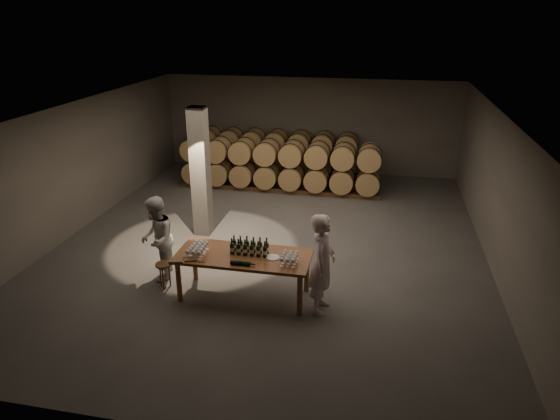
% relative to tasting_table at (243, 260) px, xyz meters
% --- Properties ---
extents(room, '(12.00, 12.00, 12.00)m').
position_rel_tasting_table_xyz_m(room, '(-1.80, 2.70, 0.80)').
color(room, '#524F4D').
rests_on(room, ground).
extents(tasting_table, '(2.60, 1.10, 0.90)m').
position_rel_tasting_table_xyz_m(tasting_table, '(0.00, 0.00, 0.00)').
color(tasting_table, brown).
rests_on(tasting_table, ground).
extents(barrel_stack_back, '(5.48, 0.95, 1.57)m').
position_rel_tasting_table_xyz_m(barrel_stack_back, '(-0.96, 7.70, 0.03)').
color(barrel_stack_back, brown).
rests_on(barrel_stack_back, ground).
extents(barrel_stack_front, '(6.26, 0.95, 1.57)m').
position_rel_tasting_table_xyz_m(barrel_stack_front, '(-0.57, 6.30, 0.03)').
color(barrel_stack_front, brown).
rests_on(barrel_stack_front, ground).
extents(bottle_cluster, '(0.73, 0.23, 0.34)m').
position_rel_tasting_table_xyz_m(bottle_cluster, '(0.11, 0.07, 0.22)').
color(bottle_cluster, black).
rests_on(bottle_cluster, tasting_table).
extents(lying_bottles, '(0.48, 0.08, 0.08)m').
position_rel_tasting_table_xyz_m(lying_bottles, '(0.07, -0.40, 0.15)').
color(lying_bottles, black).
rests_on(lying_bottles, tasting_table).
extents(glass_cluster_left, '(0.31, 0.53, 0.19)m').
position_rel_tasting_table_xyz_m(glass_cluster_left, '(-0.87, -0.13, 0.24)').
color(glass_cluster_left, silver).
rests_on(glass_cluster_left, tasting_table).
extents(glass_cluster_right, '(0.31, 0.42, 0.18)m').
position_rel_tasting_table_xyz_m(glass_cluster_right, '(0.92, -0.14, 0.23)').
color(glass_cluster_right, silver).
rests_on(glass_cluster_right, tasting_table).
extents(plate, '(0.26, 0.26, 0.01)m').
position_rel_tasting_table_xyz_m(plate, '(0.58, -0.00, 0.11)').
color(plate, white).
rests_on(plate, tasting_table).
extents(notebook_near, '(0.29, 0.26, 0.03)m').
position_rel_tasting_table_xyz_m(notebook_near, '(-0.91, -0.38, 0.12)').
color(notebook_near, brown).
rests_on(notebook_near, tasting_table).
extents(notebook_corner, '(0.25, 0.29, 0.02)m').
position_rel_tasting_table_xyz_m(notebook_corner, '(-1.14, -0.44, 0.12)').
color(notebook_corner, brown).
rests_on(notebook_corner, tasting_table).
extents(pen, '(0.13, 0.05, 0.01)m').
position_rel_tasting_table_xyz_m(pen, '(-0.69, -0.45, 0.11)').
color(pen, black).
rests_on(pen, tasting_table).
extents(stool, '(0.32, 0.32, 0.54)m').
position_rel_tasting_table_xyz_m(stool, '(-1.67, -0.02, -0.36)').
color(stool, brown).
rests_on(stool, ground).
extents(person_man, '(0.52, 0.75, 1.95)m').
position_rel_tasting_table_xyz_m(person_man, '(1.55, -0.19, 0.18)').
color(person_man, silver).
rests_on(person_man, ground).
extents(person_woman, '(0.91, 1.04, 1.80)m').
position_rel_tasting_table_xyz_m(person_woman, '(-1.93, 0.34, 0.10)').
color(person_woman, silver).
rests_on(person_woman, ground).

